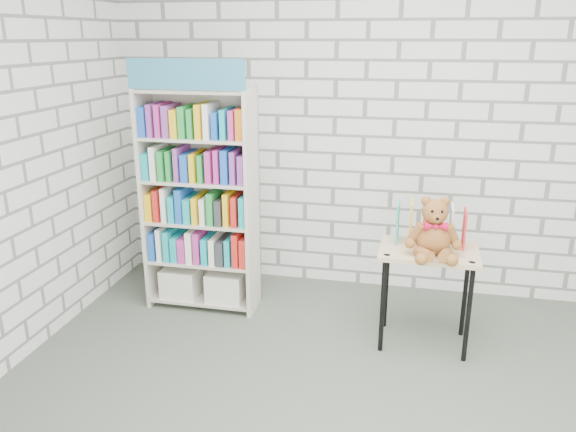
# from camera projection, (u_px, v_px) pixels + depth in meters

# --- Properties ---
(room_shell) EXTENTS (4.52, 4.02, 2.81)m
(room_shell) POSITION_uv_depth(u_px,v_px,m) (384.00, 93.00, 2.33)
(room_shell) COLOR silver
(room_shell) RESTS_ON ground
(bookshelf) EXTENTS (0.83, 0.32, 1.87)m
(bookshelf) POSITION_uv_depth(u_px,v_px,m) (200.00, 199.00, 4.16)
(bookshelf) COLOR beige
(bookshelf) RESTS_ON ground
(display_table) EXTENTS (0.64, 0.45, 0.68)m
(display_table) POSITION_uv_depth(u_px,v_px,m) (428.00, 263.00, 3.68)
(display_table) COLOR tan
(display_table) RESTS_ON ground
(table_books) EXTENTS (0.45, 0.21, 0.26)m
(table_books) POSITION_uv_depth(u_px,v_px,m) (431.00, 225.00, 3.71)
(table_books) COLOR teal
(table_books) RESTS_ON display_table
(teddy_bear) EXTENTS (0.35, 0.33, 0.38)m
(teddy_bear) POSITION_uv_depth(u_px,v_px,m) (434.00, 233.00, 3.51)
(teddy_bear) COLOR brown
(teddy_bear) RESTS_ON display_table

